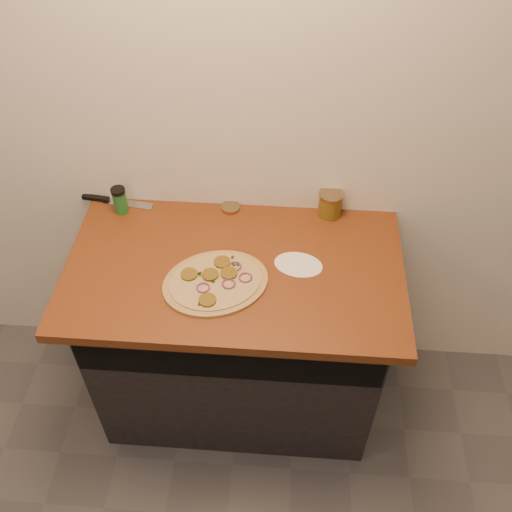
# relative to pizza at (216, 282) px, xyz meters

# --- Properties ---
(cabinet) EXTENTS (1.10, 0.60, 0.86)m
(cabinet) POSITION_rel_pizza_xyz_m (0.05, 0.12, -0.48)
(cabinet) COLOR black
(cabinet) RESTS_ON ground
(countertop) EXTENTS (1.20, 0.70, 0.04)m
(countertop) POSITION_rel_pizza_xyz_m (0.05, 0.09, -0.03)
(countertop) COLOR brown
(countertop) RESTS_ON cabinet
(pizza) EXTENTS (0.47, 0.47, 0.02)m
(pizza) POSITION_rel_pizza_xyz_m (0.00, 0.00, 0.00)
(pizza) COLOR tan
(pizza) RESTS_ON countertop
(chefs_knife) EXTENTS (0.29, 0.07, 0.02)m
(chefs_knife) POSITION_rel_pizza_xyz_m (-0.47, 0.40, -0.00)
(chefs_knife) COLOR #B7BAC1
(chefs_knife) RESTS_ON countertop
(mason_jar_lid) EXTENTS (0.10, 0.10, 0.02)m
(mason_jar_lid) POSITION_rel_pizza_xyz_m (0.01, 0.39, -0.00)
(mason_jar_lid) COLOR #947B56
(mason_jar_lid) RESTS_ON countertop
(salsa_jar) EXTENTS (0.09, 0.09, 0.10)m
(salsa_jar) POSITION_rel_pizza_xyz_m (0.39, 0.39, 0.04)
(salsa_jar) COLOR #9E2A0F
(salsa_jar) RESTS_ON countertop
(spice_shaker) EXTENTS (0.05, 0.05, 0.11)m
(spice_shaker) POSITION_rel_pizza_xyz_m (-0.41, 0.35, 0.05)
(spice_shaker) COLOR #1F642A
(spice_shaker) RESTS_ON countertop
(flour_spill) EXTENTS (0.20, 0.20, 0.00)m
(flour_spill) POSITION_rel_pizza_xyz_m (0.28, 0.11, -0.01)
(flour_spill) COLOR silver
(flour_spill) RESTS_ON countertop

